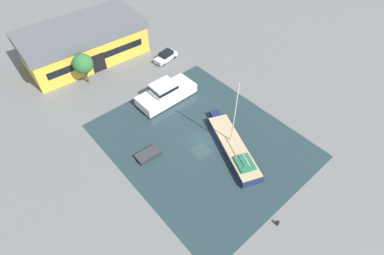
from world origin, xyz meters
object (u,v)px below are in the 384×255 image
object	(u,v)px
quay_tree_near_building	(83,64)
parked_car	(166,56)
warehouse_building	(84,42)
small_dinghy	(149,154)
sailboat_moored	(233,146)
motor_cruiser	(166,94)

from	to	relation	value
quay_tree_near_building	parked_car	xyz separation A→B (m)	(13.88, -3.54, -2.90)
warehouse_building	small_dinghy	xyz separation A→B (m)	(-4.95, -26.26, -2.90)
warehouse_building	small_dinghy	world-z (taller)	warehouse_building
parked_car	quay_tree_near_building	bearing A→B (deg)	66.52
sailboat_moored	motor_cruiser	distance (m)	14.05
warehouse_building	sailboat_moored	size ratio (longest dim) A/B	1.67
warehouse_building	sailboat_moored	bearing A→B (deg)	-79.31
sailboat_moored	small_dinghy	xyz separation A→B (m)	(-9.27, 6.62, -0.27)
warehouse_building	motor_cruiser	size ratio (longest dim) A/B	2.27
quay_tree_near_building	parked_car	distance (m)	14.62
sailboat_moored	motor_cruiser	size ratio (longest dim) A/B	1.36
warehouse_building	motor_cruiser	xyz separation A→B (m)	(3.77, -18.85, -2.03)
parked_car	small_dinghy	xyz separation A→B (m)	(-15.36, -16.01, -0.51)
warehouse_building	parked_car	distance (m)	14.80
sailboat_moored	warehouse_building	bearing A→B (deg)	119.69
parked_car	motor_cruiser	distance (m)	10.86
warehouse_building	small_dinghy	bearing A→B (deg)	-97.47
small_dinghy	motor_cruiser	bearing A→B (deg)	133.26
warehouse_building	parked_car	xyz separation A→B (m)	(10.40, -10.25, -2.38)
warehouse_building	small_dinghy	size ratio (longest dim) A/B	6.24
motor_cruiser	small_dinghy	size ratio (longest dim) A/B	2.75
quay_tree_near_building	sailboat_moored	xyz separation A→B (m)	(7.79, -26.17, -3.15)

